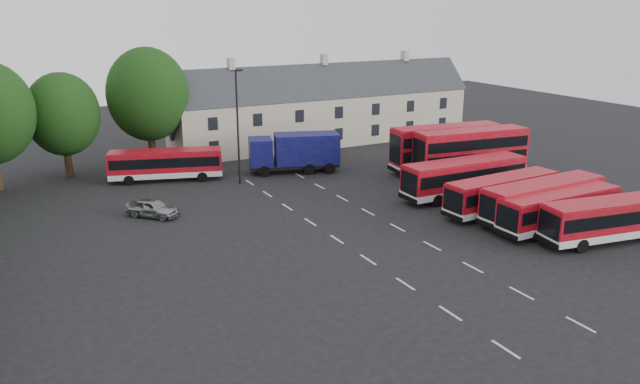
# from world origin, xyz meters

# --- Properties ---
(ground) EXTENTS (140.00, 140.00, 0.00)m
(ground) POSITION_xyz_m (0.00, 0.00, 0.00)
(ground) COLOR black
(ground) RESTS_ON ground
(lane_markings) EXTENTS (5.15, 33.80, 0.01)m
(lane_markings) POSITION_xyz_m (2.50, 2.00, 0.01)
(lane_markings) COLOR beige
(lane_markings) RESTS_ON ground
(terrace_houses) EXTENTS (35.70, 7.13, 10.06)m
(terrace_houses) POSITION_xyz_m (14.00, 30.00, 3.86)
(terrace_houses) COLOR beige
(terrace_houses) RESTS_ON ground
(bus_row_a) EXTENTS (10.57, 3.94, 2.92)m
(bus_row_a) POSITION_xyz_m (16.19, -6.91, 1.75)
(bus_row_a) COLOR silver
(bus_row_a) RESTS_ON ground
(bus_row_b) EXTENTS (9.97, 2.42, 2.81)m
(bus_row_b) POSITION_xyz_m (14.76, -3.68, 1.69)
(bus_row_b) COLOR silver
(bus_row_b) RESTS_ON ground
(bus_row_c) EXTENTS (10.67, 2.87, 2.99)m
(bus_row_c) POSITION_xyz_m (15.24, -1.72, 1.80)
(bus_row_c) COLOR silver
(bus_row_c) RESTS_ON ground
(bus_row_d) EXTENTS (10.11, 2.81, 2.83)m
(bus_row_d) POSITION_xyz_m (13.98, 1.11, 1.70)
(bus_row_d) COLOR silver
(bus_row_d) RESTS_ON ground
(bus_row_e) EXTENTS (11.13, 2.76, 3.14)m
(bus_row_e) POSITION_xyz_m (14.12, 5.65, 1.88)
(bus_row_e) COLOR silver
(bus_row_e) RESTS_ON ground
(bus_dd_south) EXTENTS (11.11, 3.83, 4.46)m
(bus_dd_south) POSITION_xyz_m (18.68, 10.21, 2.54)
(bus_dd_south) COLOR silver
(bus_dd_south) RESTS_ON ground
(bus_dd_north) EXTENTS (11.03, 3.85, 4.43)m
(bus_dd_north) POSITION_xyz_m (18.05, 13.00, 2.52)
(bus_dd_north) COLOR silver
(bus_dd_north) RESTS_ON ground
(bus_north) EXTENTS (10.20, 5.13, 2.82)m
(bus_north) POSITION_xyz_m (-6.40, 22.20, 1.69)
(bus_north) COLOR silver
(bus_north) RESTS_ON ground
(box_truck) EXTENTS (8.83, 5.10, 3.69)m
(box_truck) POSITION_xyz_m (5.28, 19.42, 2.07)
(box_truck) COLOR black
(box_truck) RESTS_ON ground
(silver_car) EXTENTS (3.96, 4.07, 1.38)m
(silver_car) POSITION_xyz_m (-9.94, 12.65, 0.69)
(silver_car) COLOR #96989D
(silver_car) RESTS_ON ground
(lamppost) EXTENTS (0.70, 0.39, 10.09)m
(lamppost) POSITION_xyz_m (-0.85, 18.16, 5.38)
(lamppost) COLOR black
(lamppost) RESTS_ON ground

